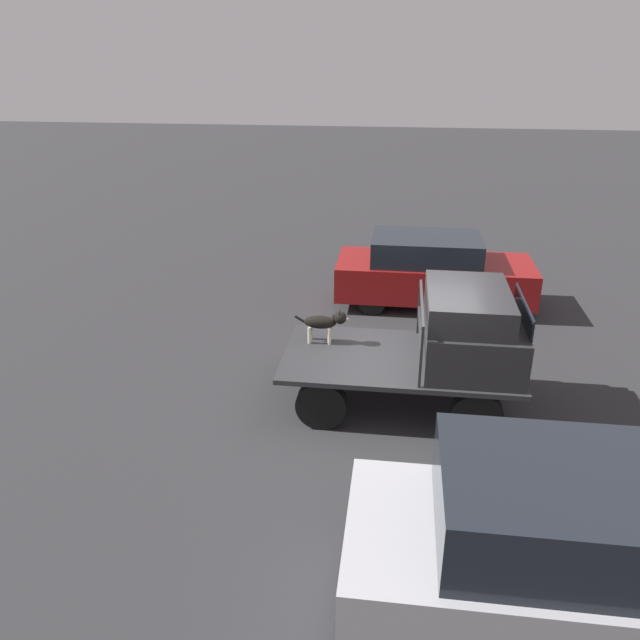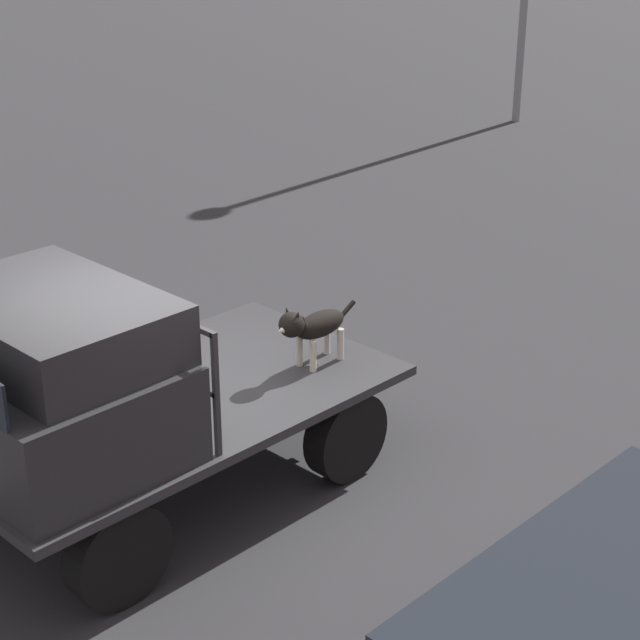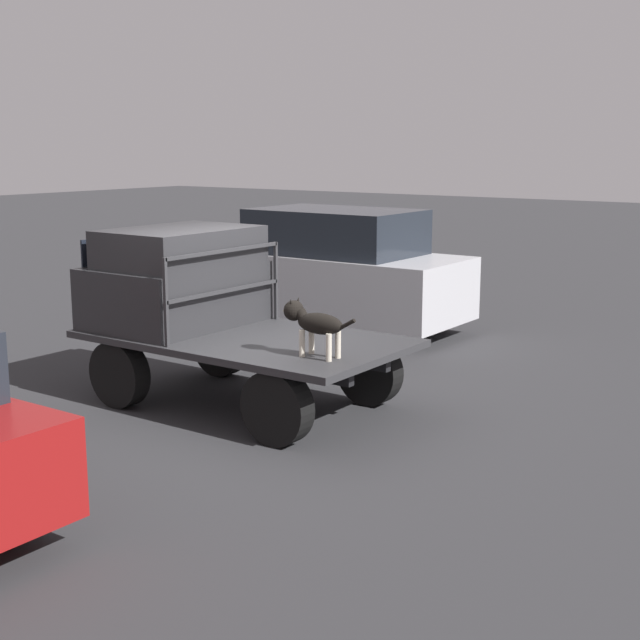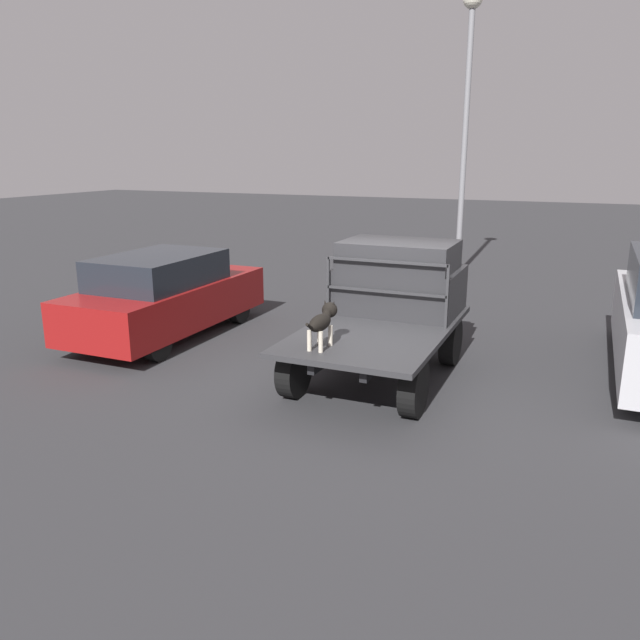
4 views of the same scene
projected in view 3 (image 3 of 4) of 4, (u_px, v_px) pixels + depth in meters
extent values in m
plane|color=#2D2D30|center=(246.00, 405.00, 10.51)|extent=(80.00, 80.00, 0.00)
cylinder|color=black|center=(120.00, 374.00, 10.39)|extent=(0.79, 0.24, 0.79)
cylinder|color=black|center=(221.00, 346.00, 11.80)|extent=(0.79, 0.24, 0.79)
cylinder|color=black|center=(277.00, 407.00, 9.06)|extent=(0.79, 0.24, 0.79)
cylinder|color=black|center=(370.00, 372.00, 10.48)|extent=(0.79, 0.24, 0.79)
cube|color=black|center=(224.00, 355.00, 10.09)|extent=(3.47, 0.10, 0.18)
cube|color=black|center=(264.00, 344.00, 10.67)|extent=(3.47, 0.10, 0.18)
cube|color=#2D2D30|center=(245.00, 338.00, 10.35)|extent=(3.77, 2.09, 0.08)
cube|color=#28282B|center=(175.00, 295.00, 10.90)|extent=(1.48, 1.97, 0.74)
cube|color=#28282B|center=(180.00, 247.00, 10.72)|extent=(1.26, 1.81, 0.45)
cube|color=black|center=(132.00, 248.00, 11.21)|extent=(0.02, 1.61, 0.34)
cube|color=#2D2D30|center=(166.00, 303.00, 9.64)|extent=(0.04, 0.04, 0.98)
cube|color=#2D2D30|center=(276.00, 281.00, 11.18)|extent=(0.04, 0.04, 0.98)
cube|color=#2D2D30|center=(224.00, 251.00, 10.32)|extent=(0.04, 1.93, 0.04)
cube|color=#2D2D30|center=(225.00, 291.00, 10.41)|extent=(0.04, 1.93, 0.04)
cylinder|color=beige|center=(302.00, 343.00, 9.26)|extent=(0.06, 0.06, 0.29)
cylinder|color=beige|center=(311.00, 341.00, 9.39)|extent=(0.06, 0.06, 0.29)
cylinder|color=beige|center=(329.00, 348.00, 9.07)|extent=(0.06, 0.06, 0.29)
cylinder|color=beige|center=(338.00, 345.00, 9.20)|extent=(0.06, 0.06, 0.29)
ellipsoid|color=black|center=(320.00, 324.00, 9.19)|extent=(0.55, 0.22, 0.22)
sphere|color=beige|center=(308.00, 326.00, 9.28)|extent=(0.10, 0.10, 0.10)
cylinder|color=black|center=(302.00, 315.00, 9.31)|extent=(0.16, 0.12, 0.15)
sphere|color=black|center=(294.00, 311.00, 9.36)|extent=(0.22, 0.22, 0.22)
cone|color=beige|center=(287.00, 311.00, 9.42)|extent=(0.12, 0.12, 0.12)
cone|color=black|center=(291.00, 303.00, 9.29)|extent=(0.06, 0.08, 0.10)
cone|color=black|center=(298.00, 301.00, 9.39)|extent=(0.06, 0.08, 0.10)
cylinder|color=black|center=(346.00, 325.00, 9.00)|extent=(0.23, 0.04, 0.16)
cylinder|color=black|center=(7.00, 491.00, 7.12)|extent=(0.60, 0.20, 0.60)
cylinder|color=black|center=(225.00, 306.00, 15.21)|extent=(0.60, 0.20, 0.60)
cylinder|color=black|center=(283.00, 294.00, 16.52)|extent=(0.60, 0.20, 0.60)
cylinder|color=black|center=(373.00, 327.00, 13.51)|extent=(0.60, 0.20, 0.60)
cylinder|color=black|center=(425.00, 311.00, 14.82)|extent=(0.60, 0.20, 0.60)
cube|color=#B7B7BC|center=(324.00, 282.00, 14.93)|extent=(4.82, 1.91, 1.00)
cube|color=#1E232B|center=(336.00, 231.00, 14.62)|extent=(2.65, 1.72, 0.72)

